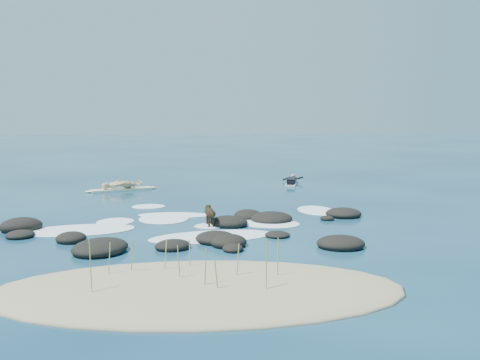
{
  "coord_description": "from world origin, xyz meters",
  "views": [
    {
      "loc": [
        0.33,
        -19.31,
        3.77
      ],
      "look_at": [
        1.52,
        4.0,
        0.9
      ],
      "focal_mm": 40.0,
      "sensor_mm": 36.0,
      "label": 1
    }
  ],
  "objects": [
    {
      "name": "paddling_surfer_rig",
      "position": [
        4.61,
        9.34,
        0.16
      ],
      "size": [
        1.29,
        2.63,
        0.45
      ],
      "rotation": [
        0.0,
        0.0,
        1.35
      ],
      "color": "silver",
      "rests_on": "ground"
    },
    {
      "name": "dune_grass",
      "position": [
        -0.22,
        -8.12,
        0.59
      ],
      "size": [
        3.91,
        1.88,
        1.23
      ],
      "color": "olive",
      "rests_on": "ground"
    },
    {
      "name": "breaking_foam",
      "position": [
        -0.3,
        -0.89,
        0.01
      ],
      "size": [
        11.75,
        7.43,
        0.12
      ],
      "color": "white",
      "rests_on": "ground"
    },
    {
      "name": "dog",
      "position": [
        0.22,
        -1.55,
        0.48
      ],
      "size": [
        0.41,
        1.14,
        0.72
      ],
      "rotation": [
        0.0,
        0.0,
        1.74
      ],
      "color": "black",
      "rests_on": "ground"
    },
    {
      "name": "ground",
      "position": [
        0.0,
        0.0,
        0.0
      ],
      "size": [
        160.0,
        160.0,
        0.0
      ],
      "primitive_type": "plane",
      "color": "#0A2642",
      "rests_on": "ground"
    },
    {
      "name": "standing_surfer_rig",
      "position": [
        -4.22,
        7.28,
        0.81
      ],
      "size": [
        3.42,
        1.75,
        2.04
      ],
      "rotation": [
        0.0,
        0.0,
        0.41
      ],
      "color": "#EEE9BE",
      "rests_on": "ground"
    },
    {
      "name": "reef_rocks",
      "position": [
        -0.72,
        -2.95,
        0.11
      ],
      "size": [
        13.42,
        6.74,
        0.57
      ],
      "color": "black",
      "rests_on": "ground"
    },
    {
      "name": "sand_dune",
      "position": [
        0.0,
        -8.2,
        0.0
      ],
      "size": [
        9.0,
        4.4,
        0.6
      ],
      "primitive_type": "ellipsoid",
      "color": "#9E8966",
      "rests_on": "ground"
    }
  ]
}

